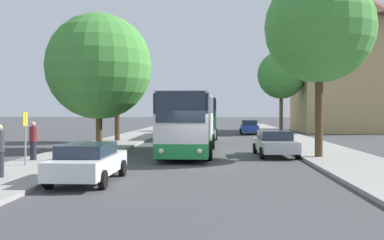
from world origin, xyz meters
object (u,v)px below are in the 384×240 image
parked_car_right_near (275,143)px  bus_stop_sign (25,131)px  tree_right_mid (319,28)px  parked_car_right_far (249,127)px  pedestrian_waiting_near (33,141)px  tree_left_far (117,74)px  tree_left_near (99,66)px  parked_car_left_curb (88,161)px  tree_right_near (281,75)px  bus_front (189,122)px  bus_middle (201,117)px

parked_car_right_near → bus_stop_sign: 12.92m
bus_stop_sign → tree_right_mid: size_ratio=0.25×
parked_car_right_near → tree_right_mid: tree_right_mid is taller
parked_car_right_far → pedestrian_waiting_near: 29.42m
pedestrian_waiting_near → tree_left_far: size_ratio=0.24×
parked_car_right_near → tree_left_near: 11.76m
parked_car_left_curb → tree_left_near: (-2.82, 12.08, 4.52)m
tree_left_near → tree_right_near: 27.86m
parked_car_right_near → bus_front: bearing=-13.5°
tree_right_near → tree_right_mid: (-2.07, -27.95, 0.19)m
tree_right_near → tree_left_near: bearing=-121.7°
tree_right_mid → bus_middle: bearing=110.2°
parked_car_right_far → tree_right_mid: tree_right_mid is taller
pedestrian_waiting_near → tree_right_near: (16.06, 30.29, 5.45)m
bus_middle → parked_car_right_far: bearing=50.6°
pedestrian_waiting_near → bus_middle: bearing=-163.0°
bus_front → tree_left_far: bearing=124.8°
tree_left_near → tree_right_mid: (12.55, -4.26, 1.46)m
bus_front → parked_car_right_near: 5.00m
parked_car_left_curb → parked_car_right_far: bearing=76.4°
parked_car_right_near → tree_left_far: (-11.07, 10.31, 4.65)m
tree_left_near → tree_left_far: bearing=94.2°
parked_car_right_near → parked_car_right_far: parked_car_right_far is taller
bus_front → pedestrian_waiting_near: bus_front is taller
bus_stop_sign → tree_left_far: bearing=88.6°
parked_car_right_near → tree_right_mid: bearing=140.8°
bus_stop_sign → pedestrian_waiting_near: size_ratio=1.28×
parked_car_right_far → tree_right_near: bearing=-136.3°
parked_car_right_near → tree_left_far: 15.82m
bus_front → parked_car_right_far: (5.04, 21.92, -1.05)m
tree_right_mid → tree_left_near: bearing=161.2°
bus_front → bus_middle: 15.66m
bus_stop_sign → tree_left_far: tree_left_far is taller
bus_front → tree_right_mid: tree_right_mid is taller
tree_right_near → pedestrian_waiting_near: bearing=-117.9°
pedestrian_waiting_near → parked_car_right_near: bearing=144.6°
tree_left_near → tree_left_far: (-0.55, 7.58, 0.14)m
parked_car_left_curb → tree_left_near: tree_left_near is taller
parked_car_left_curb → pedestrian_waiting_near: 6.96m
parked_car_right_near → tree_left_far: tree_left_far is taller
bus_middle → tree_left_far: bearing=-136.9°
bus_stop_sign → tree_right_mid: 15.07m
parked_car_right_near → tree_left_near: tree_left_near is taller
parked_car_left_curb → tree_left_far: size_ratio=0.62×
bus_middle → parked_car_left_curb: size_ratio=2.49×
parked_car_right_far → tree_left_near: bearing=63.0°
pedestrian_waiting_near → tree_left_far: (0.89, 14.18, 4.31)m
tree_right_near → tree_left_far: bearing=-133.3°
bus_front → bus_stop_sign: (-6.68, -6.87, -0.22)m
bus_front → tree_right_near: 27.36m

